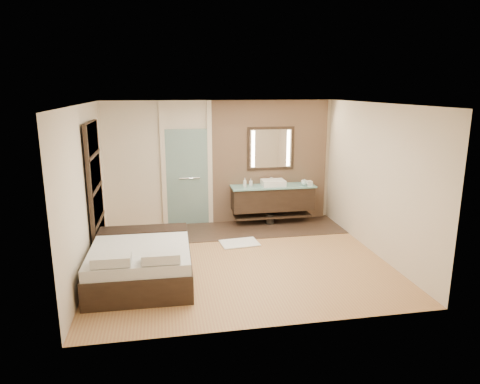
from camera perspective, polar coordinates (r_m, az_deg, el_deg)
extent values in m
plane|color=#AD7048|center=(7.66, -0.14, -8.93)|extent=(5.00, 5.00, 0.00)
cube|color=#33261B|center=(9.24, 1.78, -4.88)|extent=(3.80, 1.30, 0.01)
cube|color=tan|center=(9.60, 4.00, 4.08)|extent=(2.60, 0.08, 2.70)
cube|color=black|center=(9.49, 4.36, -0.86)|extent=(1.80, 0.50, 0.50)
cube|color=black|center=(9.59, 4.31, -3.12)|extent=(1.71, 0.45, 0.04)
cube|color=#8ED9D2|center=(9.40, 4.42, 0.76)|extent=(1.85, 0.55, 0.03)
cube|color=white|center=(9.39, 4.43, 1.24)|extent=(0.50, 0.38, 0.13)
cylinder|color=silver|center=(9.56, 4.14, 1.60)|extent=(0.03, 0.03, 0.18)
cylinder|color=silver|center=(9.51, 4.21, 2.02)|extent=(0.02, 0.10, 0.02)
cube|color=black|center=(9.51, 4.11, 5.81)|extent=(1.06, 0.03, 0.96)
cube|color=white|center=(9.49, 4.13, 5.80)|extent=(0.94, 0.01, 0.84)
cube|color=beige|center=(9.40, 1.76, 5.75)|extent=(0.07, 0.01, 0.80)
cube|color=beige|center=(9.60, 6.47, 5.83)|extent=(0.07, 0.01, 0.80)
cube|color=#A9D5D0|center=(9.37, -7.05, 1.90)|extent=(0.90, 0.05, 2.10)
cylinder|color=silver|center=(9.32, -6.73, 1.85)|extent=(0.45, 0.03, 0.03)
cube|color=beige|center=(9.31, -10.19, 3.59)|extent=(0.10, 0.08, 2.70)
cube|color=beige|center=(9.36, -4.05, 3.83)|extent=(0.10, 0.08, 2.70)
cube|color=black|center=(7.85, -18.70, 0.09)|extent=(0.06, 1.20, 2.40)
cube|color=beige|center=(8.07, -18.11, -5.64)|extent=(0.02, 1.06, 0.52)
cube|color=beige|center=(7.91, -18.42, -1.62)|extent=(0.02, 1.06, 0.52)
cube|color=beige|center=(7.78, -18.74, 2.56)|extent=(0.02, 1.06, 0.52)
cube|color=beige|center=(7.70, -19.08, 6.86)|extent=(0.02, 1.06, 0.52)
cube|color=black|center=(6.99, -12.96, -9.72)|extent=(1.57, 1.94, 0.42)
cube|color=silver|center=(6.88, -13.09, -7.46)|extent=(1.52, 1.89, 0.17)
cube|color=black|center=(7.53, -12.78, -4.90)|extent=(1.49, 0.46, 0.04)
cube|color=silver|center=(6.15, -16.76, -8.67)|extent=(0.53, 0.30, 0.13)
cube|color=silver|center=(6.10, -10.46, -8.51)|extent=(0.53, 0.30, 0.13)
cube|color=white|center=(8.37, -0.07, -6.81)|extent=(0.77, 0.57, 0.02)
cylinder|color=black|center=(9.53, 4.00, -3.62)|extent=(0.22, 0.22, 0.24)
cube|color=silver|center=(9.51, 9.19, 1.17)|extent=(0.14, 0.14, 0.10)
imported|color=silver|center=(9.21, 0.65, 1.27)|extent=(0.10, 0.10, 0.20)
imported|color=#B2B2B2|center=(9.36, 1.45, 1.32)|extent=(0.09, 0.09, 0.16)
imported|color=#A9D4D2|center=(9.46, 8.55, 1.27)|extent=(0.15, 0.15, 0.14)
imported|color=white|center=(9.61, 8.52, 1.31)|extent=(0.15, 0.15, 0.10)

